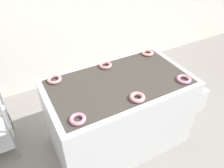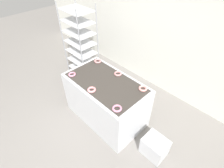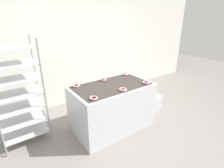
# 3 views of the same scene
# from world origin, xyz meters

# --- Properties ---
(ground_plane) EXTENTS (14.00, 14.00, 0.00)m
(ground_plane) POSITION_xyz_m (0.00, 0.00, 0.00)
(ground_plane) COLOR gray
(wall_back) EXTENTS (8.00, 0.05, 2.80)m
(wall_back) POSITION_xyz_m (0.00, 2.12, 1.40)
(wall_back) COLOR silver
(wall_back) RESTS_ON ground_plane
(fryer_machine) EXTENTS (1.42, 0.82, 0.86)m
(fryer_machine) POSITION_xyz_m (0.00, 0.66, 0.43)
(fryer_machine) COLOR silver
(fryer_machine) RESTS_ON ground_plane
(baking_rack_cart) EXTENTS (0.70, 0.48, 1.71)m
(baking_rack_cart) POSITION_xyz_m (-1.40, 1.19, 0.87)
(baking_rack_cart) COLOR gray
(baking_rack_cart) RESTS_ON ground_plane
(glaze_bin) EXTENTS (0.37, 0.31, 0.34)m
(glaze_bin) POSITION_xyz_m (1.09, 0.68, 0.17)
(glaze_bin) COLOR silver
(glaze_bin) RESTS_ON ground_plane
(donut_near_left) EXTENTS (0.13, 0.13, 0.03)m
(donut_near_left) POSITION_xyz_m (-0.54, 0.37, 0.87)
(donut_near_left) COLOR pink
(donut_near_left) RESTS_ON fryer_machine
(donut_near_center) EXTENTS (0.14, 0.14, 0.04)m
(donut_near_center) POSITION_xyz_m (0.01, 0.37, 0.88)
(donut_near_center) COLOR pink
(donut_near_center) RESTS_ON fryer_machine
(donut_near_right) EXTENTS (0.14, 0.14, 0.03)m
(donut_near_right) POSITION_xyz_m (0.55, 0.38, 0.87)
(donut_near_right) COLOR pink
(donut_near_right) RESTS_ON fryer_machine
(donut_far_left) EXTENTS (0.14, 0.14, 0.03)m
(donut_far_left) POSITION_xyz_m (-0.54, 0.96, 0.87)
(donut_far_left) COLOR #D48A8B
(donut_far_left) RESTS_ON fryer_machine
(donut_far_center) EXTENTS (0.13, 0.13, 0.03)m
(donut_far_center) POSITION_xyz_m (-0.00, 0.95, 0.87)
(donut_far_center) COLOR #D48988
(donut_far_center) RESTS_ON fryer_machine
(donut_far_right) EXTENTS (0.14, 0.14, 0.03)m
(donut_far_right) POSITION_xyz_m (0.54, 0.96, 0.87)
(donut_far_right) COLOR pink
(donut_far_right) RESTS_ON fryer_machine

